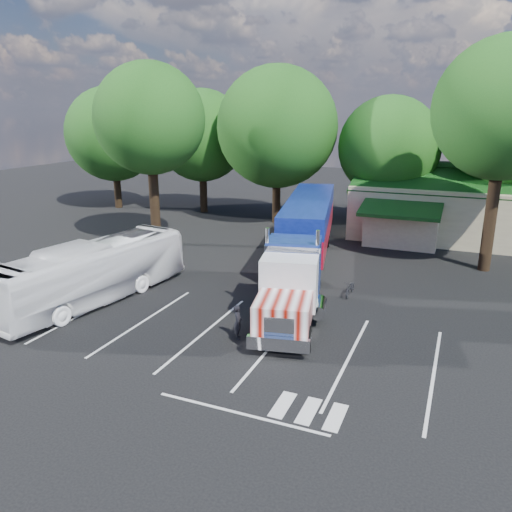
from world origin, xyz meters
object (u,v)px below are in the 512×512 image
at_px(bicycle, 350,288).
at_px(tour_bus, 93,272).
at_px(semi_truck, 305,233).
at_px(woman, 238,322).
at_px(silver_sedan, 491,240).

distance_m(bicycle, tour_bus, 13.32).
distance_m(semi_truck, tour_bus, 12.13).
relative_size(woman, tour_bus, 0.14).
bearing_deg(bicycle, silver_sedan, 62.71).
bearing_deg(tour_bus, semi_truck, 54.62).
distance_m(semi_truck, bicycle, 4.84).
distance_m(woman, tour_bus, 8.71).
bearing_deg(tour_bus, silver_sedan, 53.91).
bearing_deg(woman, bicycle, -53.13).
height_order(woman, silver_sedan, woman).
distance_m(semi_truck, silver_sedan, 14.77).
distance_m(tour_bus, silver_sedan, 26.78).
distance_m(semi_truck, woman, 9.92).
bearing_deg(woman, semi_truck, -27.15).
height_order(woman, bicycle, woman).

